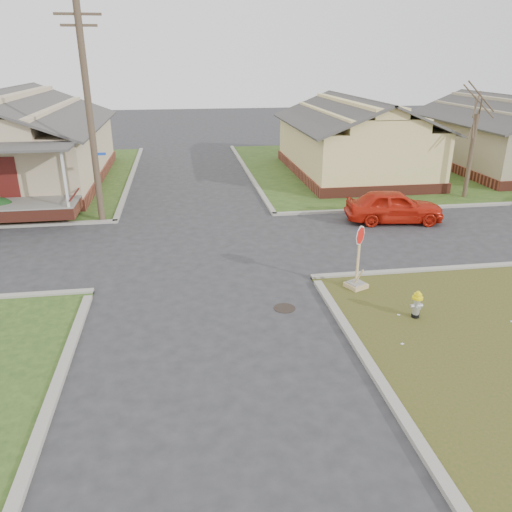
{
  "coord_description": "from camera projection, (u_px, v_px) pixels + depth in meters",
  "views": [
    {
      "loc": [
        -0.59,
        -13.24,
        6.89
      ],
      "look_at": [
        1.58,
        1.0,
        1.1
      ],
      "focal_mm": 35.0,
      "sensor_mm": 36.0,
      "label": 1
    }
  ],
  "objects": [
    {
      "name": "side_house_yellow",
      "position": [
        354.0,
        139.0,
        30.51
      ],
      "size": [
        7.6,
        11.6,
        4.7
      ],
      "color": "brown",
      "rests_on": "ground"
    },
    {
      "name": "utility_pole",
      "position": [
        90.0,
        114.0,
        20.64
      ],
      "size": [
        1.8,
        0.28,
        9.0
      ],
      "color": "#49372A",
      "rests_on": "ground"
    },
    {
      "name": "corner_house",
      "position": [
        9.0,
        145.0,
        27.86
      ],
      "size": [
        10.1,
        15.5,
        5.3
      ],
      "color": "brown",
      "rests_on": "ground"
    },
    {
      "name": "manhole",
      "position": [
        285.0,
        308.0,
        14.64
      ],
      "size": [
        0.64,
        0.64,
        0.01
      ],
      "primitive_type": "cylinder",
      "color": "black",
      "rests_on": "ground"
    },
    {
      "name": "verge_far_right",
      "position": [
        511.0,
        163.0,
        34.37
      ],
      "size": [
        37.0,
        19.0,
        0.05
      ],
      "primitive_type": "cube",
      "color": "#294518",
      "rests_on": "ground"
    },
    {
      "name": "red_sedan",
      "position": [
        394.0,
        206.0,
        22.03
      ],
      "size": [
        4.41,
        2.25,
        1.44
      ],
      "primitive_type": "imported",
      "rotation": [
        0.0,
        0.0,
        1.43
      ],
      "color": "red",
      "rests_on": "ground"
    },
    {
      "name": "side_house_tan",
      "position": [
        504.0,
        135.0,
        31.91
      ],
      "size": [
        7.6,
        11.6,
        4.7
      ],
      "color": "brown",
      "rests_on": "ground"
    },
    {
      "name": "fire_hydrant",
      "position": [
        417.0,
        303.0,
        13.89
      ],
      "size": [
        0.3,
        0.3,
        0.81
      ],
      "rotation": [
        0.0,
        0.0,
        -0.01
      ],
      "color": "black",
      "rests_on": "ground"
    },
    {
      "name": "stop_sign",
      "position": [
        357.0,
        274.0,
        15.7
      ],
      "size": [
        0.59,
        0.57,
        2.07
      ],
      "rotation": [
        0.0,
        0.0,
        0.43
      ],
      "color": "tan",
      "rests_on": "ground"
    },
    {
      "name": "curbs",
      "position": [
        200.0,
        247.0,
        19.38
      ],
      "size": [
        80.0,
        40.0,
        0.12
      ],
      "primitive_type": null,
      "color": "gray",
      "rests_on": "ground"
    },
    {
      "name": "tree_mid_right",
      "position": [
        470.0,
        156.0,
        25.31
      ],
      "size": [
        0.22,
        0.22,
        4.2
      ],
      "primitive_type": "cylinder",
      "color": "#49372A",
      "rests_on": "verge_far_right"
    },
    {
      "name": "ground",
      "position": [
        209.0,
        306.0,
        14.8
      ],
      "size": [
        120.0,
        120.0,
        0.0
      ],
      "primitive_type": "plane",
      "color": "#2A2A2C",
      "rests_on": "ground"
    }
  ]
}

